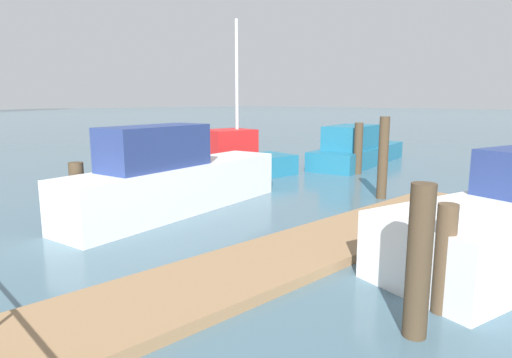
{
  "coord_description": "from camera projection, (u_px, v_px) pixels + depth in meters",
  "views": [
    {
      "loc": [
        -3.3,
        6.44,
        3.04
      ],
      "look_at": [
        1.63,
        11.69,
        1.74
      ],
      "focal_mm": 30.85,
      "sensor_mm": 36.0,
      "label": 1
    }
  ],
  "objects": [
    {
      "name": "dock_piling_2",
      "position": [
        444.0,
        259.0,
        6.26
      ],
      "size": [
        0.28,
        0.28,
        1.62
      ],
      "primitive_type": "cylinder",
      "color": "brown",
      "rests_on": "ground_plane"
    },
    {
      "name": "dock_piling_1",
      "position": [
        383.0,
        158.0,
        13.57
      ],
      "size": [
        0.31,
        0.31,
        2.54
      ],
      "primitive_type": "cylinder",
      "color": "#473826",
      "rests_on": "ground_plane"
    },
    {
      "name": "dock_piling_4",
      "position": [
        358.0,
        148.0,
        18.2
      ],
      "size": [
        0.35,
        0.35,
        2.12
      ],
      "primitive_type": "cylinder",
      "color": "#473826",
      "rests_on": "ground_plane"
    },
    {
      "name": "dock_piling_0",
      "position": [
        78.0,
        194.0,
        10.78
      ],
      "size": [
        0.35,
        0.35,
        1.55
      ],
      "primitive_type": "cylinder",
      "color": "#473826",
      "rests_on": "ground_plane"
    },
    {
      "name": "dock_piling_3",
      "position": [
        419.0,
        262.0,
        5.58
      ],
      "size": [
        0.31,
        0.31,
        2.03
      ],
      "primitive_type": "cylinder",
      "color": "#473826",
      "rests_on": "ground_plane"
    },
    {
      "name": "ground_plane",
      "position": [
        15.0,
        208.0,
        12.5
      ],
      "size": [
        300.0,
        300.0,
        0.0
      ],
      "primitive_type": "plane",
      "color": "#476675"
    },
    {
      "name": "moored_boat_0",
      "position": [
        357.0,
        150.0,
        20.9
      ],
      "size": [
        7.62,
        3.61,
        1.89
      ],
      "color": "#1E6B8C",
      "rests_on": "ground_plane"
    },
    {
      "name": "moored_boat_3",
      "position": [
        174.0,
        179.0,
        11.98
      ],
      "size": [
        7.24,
        2.96,
        2.4
      ],
      "color": "white",
      "rests_on": "ground_plane"
    },
    {
      "name": "moored_boat_4",
      "position": [
        235.0,
        160.0,
        17.18
      ],
      "size": [
        5.01,
        2.3,
        6.01
      ],
      "color": "#1E6B8C",
      "rests_on": "ground_plane"
    },
    {
      "name": "floating_dock",
      "position": [
        310.0,
        248.0,
        8.9
      ],
      "size": [
        13.65,
        2.0,
        0.18
      ],
      "primitive_type": "cube",
      "color": "#93704C",
      "rests_on": "ground_plane"
    }
  ]
}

